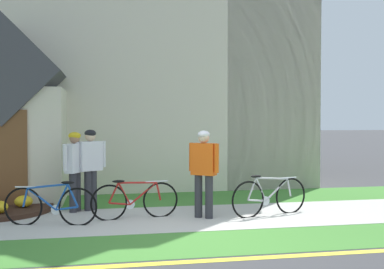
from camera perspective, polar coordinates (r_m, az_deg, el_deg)
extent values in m
plane|color=#3D3D3F|center=(11.67, -4.53, -7.53)|extent=(140.00, 140.00, 0.00)
cube|color=#B7B5AD|center=(9.08, -10.44, -10.21)|extent=(32.00, 2.35, 0.01)
cube|color=#427F33|center=(7.22, -10.34, -13.35)|extent=(32.00, 1.47, 0.01)
cube|color=#427F33|center=(11.22, -10.52, -7.92)|extent=(24.00, 1.99, 0.01)
cube|color=yellow|center=(6.37, -10.27, -15.43)|extent=(28.00, 0.16, 0.01)
cube|color=beige|center=(17.35, -10.68, 4.30)|extent=(11.71, 10.55, 5.33)
cube|color=beige|center=(11.46, -21.16, -1.28)|extent=(2.40, 1.60, 2.60)
cube|color=#424247|center=(11.49, -21.25, 6.96)|extent=(2.40, 1.80, 2.40)
cube|color=brown|center=(10.67, -21.94, -2.85)|extent=(1.00, 0.06, 2.10)
cube|color=#7F6047|center=(10.82, -18.83, -6.00)|extent=(0.12, 0.12, 0.88)
ellipsoid|color=gold|center=(10.33, -19.69, -7.61)|extent=(0.36, 0.36, 0.24)
ellipsoid|color=orange|center=(10.95, -21.51, -7.10)|extent=(0.36, 0.36, 0.24)
torus|color=black|center=(9.19, 6.79, -7.86)|extent=(0.72, 0.24, 0.73)
torus|color=black|center=(9.80, 11.84, -7.29)|extent=(0.72, 0.24, 0.73)
cylinder|color=#B7B7BC|center=(9.56, 10.20, -6.59)|extent=(0.55, 0.19, 0.43)
cylinder|color=#B7B7BC|center=(9.46, 9.66, -5.25)|extent=(0.75, 0.25, 0.10)
cylinder|color=#B7B7BC|center=(9.33, 8.32, -6.59)|extent=(0.26, 0.11, 0.48)
cylinder|color=#B7B7BC|center=(9.31, 7.85, -7.90)|extent=(0.41, 0.15, 0.09)
cylinder|color=#B7B7BC|center=(9.21, 7.27, -6.53)|extent=(0.22, 0.10, 0.43)
cylinder|color=#B7B7BC|center=(9.75, 11.65, -6.29)|extent=(0.12, 0.07, 0.36)
ellipsoid|color=black|center=(9.23, 7.76, -5.02)|extent=(0.25, 0.14, 0.05)
cylinder|color=silver|center=(9.70, 11.47, -5.16)|extent=(0.43, 0.15, 0.03)
cylinder|color=silver|center=(9.43, 8.88, -7.94)|extent=(0.18, 0.07, 0.18)
torus|color=black|center=(9.03, -10.01, -8.16)|extent=(0.70, 0.14, 0.70)
torus|color=black|center=(9.24, -3.83, -7.92)|extent=(0.70, 0.14, 0.70)
cylinder|color=#A51E19|center=(9.13, -5.90, -7.09)|extent=(0.54, 0.11, 0.42)
cylinder|color=#A51E19|center=(9.08, -6.58, -5.81)|extent=(0.74, 0.14, 0.06)
cylinder|color=#A51E19|center=(9.06, -8.19, -7.10)|extent=(0.25, 0.07, 0.44)
cylinder|color=#A51E19|center=(9.07, -8.75, -8.27)|extent=(0.40, 0.09, 0.09)
cylinder|color=#A51E19|center=(9.02, -9.45, -6.98)|extent=(0.22, 0.07, 0.39)
cylinder|color=#A51E19|center=(9.20, -4.07, -6.86)|extent=(0.12, 0.05, 0.35)
ellipsoid|color=black|center=(9.00, -8.89, -5.61)|extent=(0.25, 0.11, 0.05)
cylinder|color=silver|center=(9.17, -4.32, -5.68)|extent=(0.44, 0.09, 0.03)
cylinder|color=silver|center=(9.11, -7.50, -8.38)|extent=(0.18, 0.05, 0.18)
torus|color=black|center=(8.73, -13.64, -8.52)|extent=(0.69, 0.19, 0.70)
torus|color=black|center=(9.04, -19.73, -8.22)|extent=(0.69, 0.19, 0.70)
cylinder|color=#194CA5|center=(8.90, -17.72, -7.43)|extent=(0.53, 0.15, 0.41)
cylinder|color=#194CA5|center=(8.83, -17.06, -5.99)|extent=(0.72, 0.20, 0.11)
cylinder|color=#194CA5|center=(8.78, -15.46, -7.29)|extent=(0.25, 0.09, 0.47)
cylinder|color=#194CA5|center=(8.79, -14.89, -8.63)|extent=(0.40, 0.12, 0.09)
cylinder|color=#194CA5|center=(8.72, -14.21, -7.18)|extent=(0.21, 0.08, 0.42)
cylinder|color=#194CA5|center=(9.00, -19.51, -7.19)|extent=(0.12, 0.06, 0.34)
ellipsoid|color=black|center=(8.71, -14.79, -5.63)|extent=(0.25, 0.13, 0.05)
cylinder|color=silver|center=(8.96, -19.28, -6.02)|extent=(0.44, 0.12, 0.03)
cylinder|color=silver|center=(8.85, -16.12, -8.73)|extent=(0.18, 0.06, 0.18)
cylinder|color=#2D2D33|center=(10.03, -12.47, -6.69)|extent=(0.15, 0.15, 0.83)
cylinder|color=#2D2D33|center=(10.09, -11.85, -6.64)|extent=(0.15, 0.15, 0.83)
cube|color=silver|center=(9.98, -12.18, -2.56)|extent=(0.51, 0.40, 0.61)
sphere|color=beige|center=(9.96, -12.20, -0.19)|extent=(0.22, 0.22, 0.22)
ellipsoid|color=black|center=(9.96, -12.20, 0.15)|extent=(0.33, 0.34, 0.15)
cylinder|color=silver|center=(9.89, -13.76, -2.43)|extent=(0.09, 0.10, 0.55)
cylinder|color=silver|center=(10.07, -10.63, -2.34)|extent=(0.09, 0.15, 0.55)
cylinder|color=#2D2D33|center=(9.15, 0.78, -7.47)|extent=(0.15, 0.15, 0.83)
cylinder|color=#2D2D33|center=(9.05, 2.07, -7.57)|extent=(0.15, 0.15, 0.83)
cube|color=#E55914|center=(9.01, 1.43, -2.99)|extent=(0.49, 0.44, 0.61)
sphere|color=beige|center=(8.99, 1.43, -0.38)|extent=(0.22, 0.22, 0.22)
ellipsoid|color=silver|center=(8.98, 1.43, 0.00)|extent=(0.34, 0.35, 0.15)
cylinder|color=#E55914|center=(9.17, -0.07, -2.72)|extent=(0.09, 0.12, 0.55)
cylinder|color=#E55914|center=(8.85, 2.98, -2.88)|extent=(0.09, 0.10, 0.55)
cylinder|color=#2D2D33|center=(9.92, -14.20, -6.86)|extent=(0.15, 0.15, 0.81)
cylinder|color=#2D2D33|center=(10.04, -13.72, -6.75)|extent=(0.15, 0.15, 0.81)
cube|color=silver|center=(9.90, -13.99, -2.78)|extent=(0.41, 0.50, 0.59)
sphere|color=#936B51|center=(9.87, -14.01, -0.46)|extent=(0.21, 0.21, 0.21)
ellipsoid|color=gold|center=(9.87, -14.01, -0.13)|extent=(0.34, 0.32, 0.15)
cylinder|color=silver|center=(9.69, -15.10, -2.71)|extent=(0.09, 0.15, 0.54)
cylinder|color=silver|center=(10.11, -12.92, -2.52)|extent=(0.09, 0.21, 0.54)
cylinder|color=#3D2D1E|center=(17.84, 9.15, -0.46)|extent=(0.30, 0.30, 2.40)
cone|color=#23662D|center=(18.02, 9.21, 10.30)|extent=(2.88, 2.88, 4.34)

